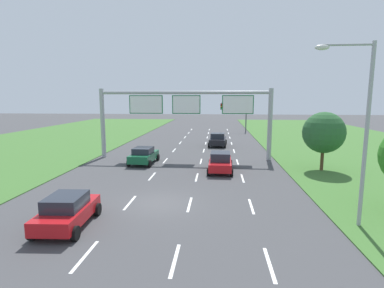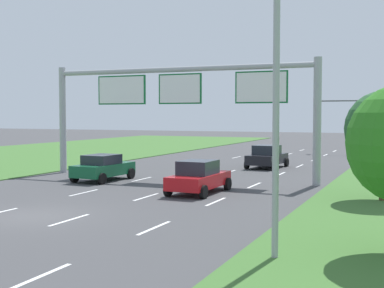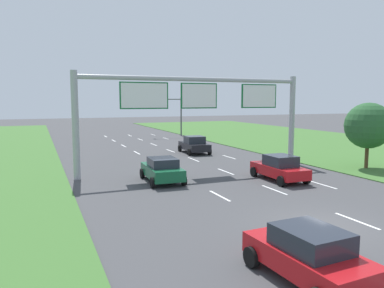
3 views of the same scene
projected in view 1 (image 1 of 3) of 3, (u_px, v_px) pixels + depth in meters
ground_plane at (160, 204)px, 17.31m from camera, size 200.00×200.00×0.00m
lane_dashes_inner_left at (165, 161)px, 29.28m from camera, size 0.14×62.40×0.01m
lane_dashes_inner_right at (201, 161)px, 28.99m from camera, size 0.14×62.40×0.01m
lane_dashes_slip at (237, 162)px, 28.70m from camera, size 0.14×62.40×0.01m
car_near_red at (144, 155)px, 27.84m from camera, size 2.32×4.15×1.54m
car_lead_silver at (67, 211)px, 14.08m from camera, size 2.29×4.00×1.56m
car_mid_lane at (220, 162)px, 24.86m from camera, size 2.13×4.28×1.63m
car_far_ahead at (218, 140)px, 38.21m from camera, size 2.43×4.25×1.66m
sign_gantry at (186, 110)px, 29.63m from camera, size 17.24×0.44×7.00m
traffic_light_mast at (235, 111)px, 54.21m from camera, size 4.76×0.49×5.60m
street_lamp at (359, 119)px, 13.52m from camera, size 2.61×0.32×8.50m
roadside_tree_mid at (324, 133)px, 24.69m from camera, size 3.41×3.41×4.95m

